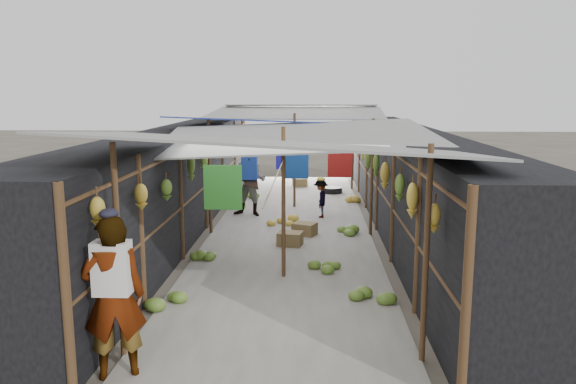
# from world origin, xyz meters

# --- Properties ---
(ground) EXTENTS (80.00, 80.00, 0.00)m
(ground) POSITION_xyz_m (0.00, 0.00, 0.00)
(ground) COLOR #6B6356
(ground) RESTS_ON ground
(aisle_slab) EXTENTS (3.60, 16.00, 0.02)m
(aisle_slab) POSITION_xyz_m (0.00, 6.50, 0.01)
(aisle_slab) COLOR #9E998E
(aisle_slab) RESTS_ON ground
(stall_left) EXTENTS (1.40, 15.00, 2.30)m
(stall_left) POSITION_xyz_m (-2.70, 6.50, 1.15)
(stall_left) COLOR black
(stall_left) RESTS_ON ground
(stall_right) EXTENTS (1.40, 15.00, 2.30)m
(stall_right) POSITION_xyz_m (2.70, 6.50, 1.15)
(stall_right) COLOR black
(stall_right) RESTS_ON ground
(crate_near) EXTENTS (0.56, 0.48, 0.30)m
(crate_near) POSITION_xyz_m (0.03, 5.01, 0.15)
(crate_near) COLOR olive
(crate_near) RESTS_ON ground
(crate_mid) EXTENTS (0.60, 0.55, 0.29)m
(crate_mid) POSITION_xyz_m (0.33, 5.88, 0.15)
(crate_mid) COLOR olive
(crate_mid) RESTS_ON ground
(crate_back) EXTENTS (0.53, 0.47, 0.29)m
(crate_back) POSITION_xyz_m (0.08, 12.43, 0.14)
(crate_back) COLOR olive
(crate_back) RESTS_ON ground
(black_basin) EXTENTS (0.66, 0.66, 0.20)m
(black_basin) POSITION_xyz_m (1.12, 11.23, 0.10)
(black_basin) COLOR black
(black_basin) RESTS_ON ground
(vendor_elderly) EXTENTS (0.79, 0.64, 1.87)m
(vendor_elderly) POSITION_xyz_m (-1.70, -0.50, 0.93)
(vendor_elderly) COLOR white
(vendor_elderly) RESTS_ON ground
(shopper_blue) EXTENTS (1.04, 0.90, 1.85)m
(shopper_blue) POSITION_xyz_m (-1.12, 7.85, 0.92)
(shopper_blue) COLOR #212EA6
(shopper_blue) RESTS_ON ground
(vendor_seated) EXTENTS (0.38, 0.65, 0.99)m
(vendor_seated) POSITION_xyz_m (0.71, 7.68, 0.49)
(vendor_seated) COLOR #504A45
(vendor_seated) RESTS_ON ground
(market_canopy) EXTENTS (5.62, 15.20, 2.77)m
(market_canopy) POSITION_xyz_m (0.03, 6.83, 2.40)
(market_canopy) COLOR brown
(market_canopy) RESTS_ON ground
(hanging_bananas) EXTENTS (3.95, 13.92, 0.81)m
(hanging_bananas) POSITION_xyz_m (-0.01, 6.93, 1.66)
(hanging_bananas) COLOR gold
(hanging_bananas) RESTS_ON ground
(floor_bananas) EXTENTS (3.94, 9.24, 0.35)m
(floor_bananas) POSITION_xyz_m (-0.30, 6.03, 0.15)
(floor_bananas) COLOR #597F29
(floor_bananas) RESTS_ON ground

